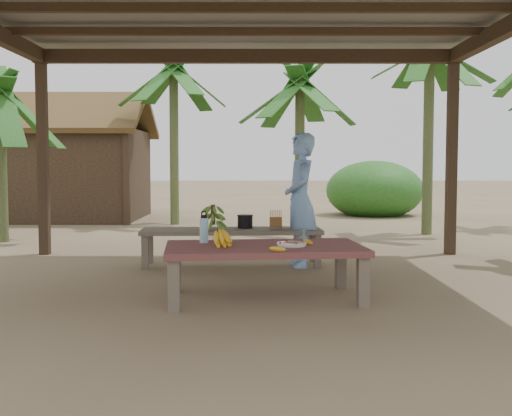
{
  "coord_description": "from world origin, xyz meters",
  "views": [
    {
      "loc": [
        0.1,
        -6.5,
        1.25
      ],
      "look_at": [
        0.11,
        0.01,
        0.8
      ],
      "focal_mm": 45.0,
      "sensor_mm": 36.0,
      "label": 1
    }
  ],
  "objects_px": {
    "bench": "(232,233)",
    "ripe_banana_bunch": "(216,237)",
    "work_table": "(264,252)",
    "plate": "(292,244)",
    "woman": "(300,200)",
    "water_flask": "(204,229)",
    "cooking_pot": "(245,222)"
  },
  "relations": [
    {
      "from": "bench",
      "to": "ripe_banana_bunch",
      "type": "bearing_deg",
      "value": -94.29
    },
    {
      "from": "water_flask",
      "to": "woman",
      "type": "relative_size",
      "value": 0.19
    },
    {
      "from": "ripe_banana_bunch",
      "to": "woman",
      "type": "relative_size",
      "value": 0.17
    },
    {
      "from": "plate",
      "to": "water_flask",
      "type": "distance_m",
      "value": 0.87
    },
    {
      "from": "work_table",
      "to": "ripe_banana_bunch",
      "type": "bearing_deg",
      "value": -179.84
    },
    {
      "from": "plate",
      "to": "cooking_pot",
      "type": "xyz_separation_m",
      "value": [
        -0.46,
        2.12,
        0.01
      ]
    },
    {
      "from": "bench",
      "to": "woman",
      "type": "xyz_separation_m",
      "value": [
        0.84,
        -0.08,
        0.42
      ]
    },
    {
      "from": "ripe_banana_bunch",
      "to": "cooking_pot",
      "type": "height_order",
      "value": "ripe_banana_bunch"
    },
    {
      "from": "bench",
      "to": "woman",
      "type": "relative_size",
      "value": 1.37
    },
    {
      "from": "bench",
      "to": "plate",
      "type": "height_order",
      "value": "plate"
    },
    {
      "from": "bench",
      "to": "cooking_pot",
      "type": "distance_m",
      "value": 0.23
    },
    {
      "from": "bench",
      "to": "water_flask",
      "type": "relative_size",
      "value": 7.27
    },
    {
      "from": "cooking_pot",
      "to": "water_flask",
      "type": "bearing_deg",
      "value": -101.07
    },
    {
      "from": "woman",
      "to": "plate",
      "type": "bearing_deg",
      "value": -12.56
    },
    {
      "from": "woman",
      "to": "water_flask",
      "type": "bearing_deg",
      "value": -37.88
    },
    {
      "from": "ripe_banana_bunch",
      "to": "cooking_pot",
      "type": "bearing_deg",
      "value": 83.75
    },
    {
      "from": "water_flask",
      "to": "work_table",
      "type": "bearing_deg",
      "value": -19.57
    },
    {
      "from": "cooking_pot",
      "to": "woman",
      "type": "height_order",
      "value": "woman"
    },
    {
      "from": "work_table",
      "to": "water_flask",
      "type": "relative_size",
      "value": 6.18
    },
    {
      "from": "work_table",
      "to": "cooking_pot",
      "type": "height_order",
      "value": "cooking_pot"
    },
    {
      "from": "work_table",
      "to": "woman",
      "type": "height_order",
      "value": "woman"
    },
    {
      "from": "bench",
      "to": "water_flask",
      "type": "xyz_separation_m",
      "value": [
        -0.2,
        -1.76,
        0.23
      ]
    },
    {
      "from": "work_table",
      "to": "plate",
      "type": "bearing_deg",
      "value": -19.38
    },
    {
      "from": "plate",
      "to": "cooking_pot",
      "type": "height_order",
      "value": "cooking_pot"
    },
    {
      "from": "work_table",
      "to": "cooking_pot",
      "type": "relative_size",
      "value": 10.16
    },
    {
      "from": "work_table",
      "to": "bench",
      "type": "distance_m",
      "value": 2.0
    },
    {
      "from": "work_table",
      "to": "woman",
      "type": "relative_size",
      "value": 1.16
    },
    {
      "from": "ripe_banana_bunch",
      "to": "woman",
      "type": "height_order",
      "value": "woman"
    },
    {
      "from": "work_table",
      "to": "bench",
      "type": "bearing_deg",
      "value": 94.94
    },
    {
      "from": "plate",
      "to": "water_flask",
      "type": "height_order",
      "value": "water_flask"
    },
    {
      "from": "work_table",
      "to": "water_flask",
      "type": "xyz_separation_m",
      "value": [
        -0.57,
        0.2,
        0.19
      ]
    },
    {
      "from": "plate",
      "to": "woman",
      "type": "bearing_deg",
      "value": 83.61
    }
  ]
}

